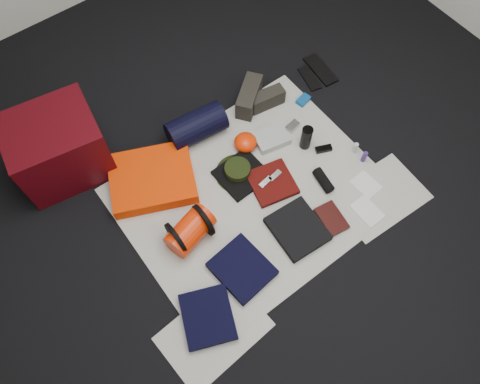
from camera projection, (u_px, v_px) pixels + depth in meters
floor at (253, 196)px, 3.03m from camera, size 4.50×4.50×0.02m
newspaper_mat at (253, 195)px, 3.02m from camera, size 1.60×1.30×0.01m
newspaper_sheet_front_left at (214, 332)px, 2.63m from camera, size 0.61×0.44×0.00m
newspaper_sheet_front_right at (379, 197)px, 3.02m from camera, size 0.60×0.43×0.00m
red_cabinet at (58, 148)px, 2.92m from camera, size 0.61×0.54×0.46m
sleeping_pad at (152, 179)px, 3.02m from camera, size 0.66×0.61×0.10m
stuff_sack at (190, 231)px, 2.81m from camera, size 0.33×0.24×0.18m
sack_strap_left at (176, 239)px, 2.77m from camera, size 0.02×0.22×0.22m
sack_strap_right at (204, 220)px, 2.82m from camera, size 0.03×0.22×0.22m
navy_duffel at (196, 126)px, 3.14m from camera, size 0.41×0.25×0.21m
boonie_brim at (237, 173)px, 3.09m from camera, size 0.39×0.39×0.01m
boonie_crown at (237, 170)px, 3.05m from camera, size 0.17×0.17×0.08m
hiking_boot_left at (249, 97)px, 3.28m from camera, size 0.32×0.28×0.15m
hiking_boot_right at (267, 99)px, 3.29m from camera, size 0.26×0.14×0.13m
flip_flop_left at (310, 78)px, 3.46m from camera, size 0.14×0.24×0.01m
flip_flop_right at (321, 70)px, 3.49m from camera, size 0.15×0.32×0.02m
trousers_navy_a at (208, 317)px, 2.64m from camera, size 0.38×0.40×0.05m
trousers_navy_b at (242, 269)px, 2.77m from camera, size 0.32×0.36×0.05m
trousers_charcoal at (297, 229)px, 2.88m from camera, size 0.32×0.35×0.05m
black_tshirt at (242, 174)px, 3.07m from camera, size 0.31×0.29×0.03m
red_shirt at (272, 183)px, 3.04m from camera, size 0.33×0.33×0.04m
orange_stuff_sack at (245, 142)px, 3.14m from camera, size 0.20×0.20×0.10m
first_aid_pouch at (271, 138)px, 3.19m from camera, size 0.25×0.21×0.06m
water_bottle at (306, 138)px, 3.11m from camera, size 0.10×0.10×0.19m
speaker at (323, 180)px, 3.03m from camera, size 0.09×0.18×0.07m
compact_camera at (293, 126)px, 3.24m from camera, size 0.10×0.07×0.04m
cyan_case at (303, 100)px, 3.35m from camera, size 0.11×0.08×0.03m
toiletry_purple at (364, 157)px, 3.10m from camera, size 0.04×0.04×0.09m
toiletry_clear at (355, 148)px, 3.13m from camera, size 0.04×0.04×0.09m
paperback_book at (331, 218)px, 2.93m from camera, size 0.17×0.23×0.03m
map_booklet at (367, 211)px, 2.96m from camera, size 0.14×0.20×0.01m
map_printout at (366, 185)px, 3.05m from camera, size 0.15×0.18×0.01m
sunglasses at (324, 149)px, 3.16m from camera, size 0.12×0.09×0.03m
key_cluster at (226, 332)px, 2.62m from camera, size 0.10×0.10×0.01m
tape_roll at (241, 167)px, 3.06m from camera, size 0.05×0.05×0.03m
energy_bar_a at (265, 182)px, 3.01m from camera, size 0.10×0.05×0.01m
energy_bar_b at (275, 176)px, 3.04m from camera, size 0.10×0.05×0.01m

